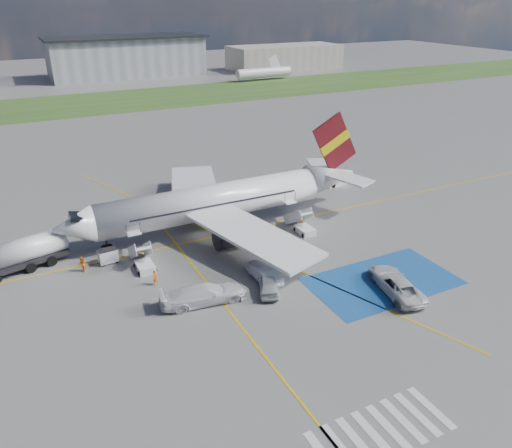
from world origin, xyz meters
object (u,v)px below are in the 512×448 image
object	(u,v)px
airliner	(224,200)
gpu_cart	(108,257)
fuel_tanker	(19,258)
belt_loader	(340,181)
van_white_a	(396,281)
car_silver_b	(264,272)
van_white_b	(203,291)
car_silver_a	(269,284)

from	to	relation	value
airliner	gpu_cart	world-z (taller)	airliner
fuel_tanker	belt_loader	size ratio (longest dim) A/B	1.65
fuel_tanker	van_white_a	xyz separation A→B (m)	(30.34, -19.68, -0.28)
car_silver_b	van_white_a	xyz separation A→B (m)	(9.79, -7.32, 0.23)
airliner	van_white_b	bearing A→B (deg)	-120.09
fuel_tanker	car_silver_a	xyz separation A→B (m)	(20.00, -14.41, -0.58)
belt_loader	van_white_b	bearing A→B (deg)	-153.24
fuel_tanker	van_white_b	size ratio (longest dim) A/B	1.67
fuel_tanker	van_white_a	bearing A→B (deg)	-47.05
airliner	fuel_tanker	size ratio (longest dim) A/B	3.81
car_silver_b	van_white_b	xyz separation A→B (m)	(-6.52, -1.11, 0.30)
fuel_tanker	gpu_cart	xyz separation A→B (m)	(8.06, -2.43, -0.65)
fuel_tanker	van_white_a	distance (m)	36.17
fuel_tanker	car_silver_b	distance (m)	23.99
fuel_tanker	car_silver_b	bearing A→B (deg)	-45.11
car_silver_b	van_white_a	bearing A→B (deg)	144.18
belt_loader	car_silver_a	bearing A→B (deg)	-145.45
belt_loader	car_silver_a	size ratio (longest dim) A/B	1.31
car_silver_a	van_white_b	distance (m)	6.05
van_white_a	van_white_b	xyz separation A→B (m)	(-16.31, 6.20, 0.07)
van_white_b	car_silver_a	bearing A→B (deg)	-91.73
airliner	belt_loader	bearing A→B (deg)	15.89
airliner	van_white_a	size ratio (longest dim) A/B	6.50
belt_loader	van_white_a	world-z (taller)	van_white_a
airliner	car_silver_a	xyz separation A→B (m)	(-1.96, -14.62, -2.63)
gpu_cart	belt_loader	size ratio (longest dim) A/B	0.33
airliner	car_silver_b	bearing A→B (deg)	-96.40
airliner	van_white_a	bearing A→B (deg)	-67.15
belt_loader	gpu_cart	bearing A→B (deg)	-173.78
car_silver_a	car_silver_b	size ratio (longest dim) A/B	0.89
car_silver_a	car_silver_b	world-z (taller)	car_silver_b
van_white_b	fuel_tanker	bearing A→B (deg)	53.30
van_white_a	car_silver_b	bearing A→B (deg)	-24.51
belt_loader	van_white_b	size ratio (longest dim) A/B	1.01
belt_loader	car_silver_b	xyz separation A→B (m)	(-22.08, -18.46, 0.40)
gpu_cart	car_silver_b	xyz separation A→B (m)	(12.50, -9.94, 0.14)
airliner	fuel_tanker	world-z (taller)	airliner
gpu_cart	car_silver_b	world-z (taller)	car_silver_b
van_white_a	fuel_tanker	bearing A→B (deg)	-20.70
car_silver_a	van_white_a	bearing A→B (deg)	177.30
car_silver_b	van_white_a	size ratio (longest dim) A/B	0.89
car_silver_a	car_silver_b	xyz separation A→B (m)	(0.55, 2.05, 0.07)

